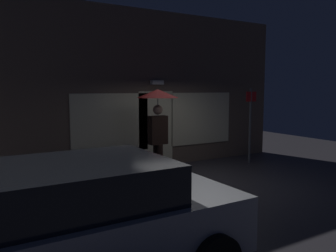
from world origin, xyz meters
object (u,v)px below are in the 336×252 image
(person_with_umbrella, at_px, (158,110))
(street_sign_post, at_px, (250,121))
(sidewalk_bollard, at_px, (115,172))
(parked_car, at_px, (67,223))

(person_with_umbrella, distance_m, street_sign_post, 3.38)
(person_with_umbrella, bearing_deg, street_sign_post, -177.79)
(street_sign_post, xyz_separation_m, sidewalk_bollard, (-4.37, 0.09, -1.07))
(parked_car, xyz_separation_m, sidewalk_bollard, (2.15, 3.94, -0.51))
(street_sign_post, distance_m, sidewalk_bollard, 4.50)
(sidewalk_bollard, bearing_deg, person_with_umbrella, -16.70)
(street_sign_post, bearing_deg, person_with_umbrella, -176.17)
(parked_car, bearing_deg, street_sign_post, 30.02)
(person_with_umbrella, height_order, parked_car, person_with_umbrella)
(sidewalk_bollard, bearing_deg, parked_car, -118.60)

